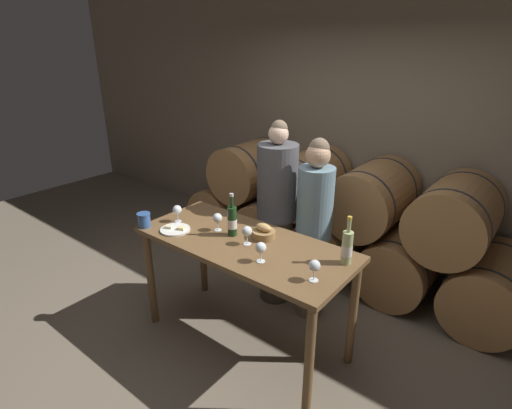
% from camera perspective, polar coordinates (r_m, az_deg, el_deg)
% --- Properties ---
extents(ground_plane, '(10.00, 10.00, 0.00)m').
position_cam_1_polar(ground_plane, '(3.53, -1.57, -18.68)').
color(ground_plane, '#726654').
extents(stone_wall_back, '(10.00, 0.12, 3.20)m').
position_cam_1_polar(stone_wall_back, '(4.51, 15.68, 12.33)').
color(stone_wall_back, gray).
rests_on(stone_wall_back, ground_plane).
extents(barrel_stack, '(3.66, 0.89, 1.25)m').
position_cam_1_polar(barrel_stack, '(4.30, 11.26, -1.92)').
color(barrel_stack, '#9E7042').
rests_on(barrel_stack, ground_plane).
extents(tasting_table, '(1.69, 0.74, 0.92)m').
position_cam_1_polar(tasting_table, '(3.07, -1.73, -7.30)').
color(tasting_table, brown).
rests_on(tasting_table, ground_plane).
extents(person_left, '(0.36, 0.36, 1.72)m').
position_cam_1_polar(person_left, '(3.60, 2.98, -1.46)').
color(person_left, '#4C4238').
rests_on(person_left, ground_plane).
extents(person_right, '(0.30, 0.30, 1.62)m').
position_cam_1_polar(person_right, '(3.42, 8.23, -3.49)').
color(person_right, '#756651').
rests_on(person_right, ground_plane).
extents(wine_bottle_red, '(0.07, 0.07, 0.34)m').
position_cam_1_polar(wine_bottle_red, '(3.05, -3.43, -2.35)').
color(wine_bottle_red, '#193819').
rests_on(wine_bottle_red, tasting_table).
extents(wine_bottle_white, '(0.07, 0.07, 0.34)m').
position_cam_1_polar(wine_bottle_white, '(2.73, 12.87, -5.99)').
color(wine_bottle_white, '#ADBC7F').
rests_on(wine_bottle_white, tasting_table).
extents(blue_crock, '(0.11, 0.11, 0.12)m').
position_cam_1_polar(blue_crock, '(3.33, -15.70, -2.06)').
color(blue_crock, '#335693').
rests_on(blue_crock, tasting_table).
extents(bread_basket, '(0.18, 0.18, 0.12)m').
position_cam_1_polar(bread_basket, '(3.04, 1.11, -4.01)').
color(bread_basket, olive).
rests_on(bread_basket, tasting_table).
extents(cheese_plate, '(0.24, 0.24, 0.04)m').
position_cam_1_polar(cheese_plate, '(3.23, -11.48, -3.50)').
color(cheese_plate, white).
rests_on(cheese_plate, tasting_table).
extents(wine_glass_far_left, '(0.08, 0.08, 0.14)m').
position_cam_1_polar(wine_glass_far_left, '(3.35, -11.20, -0.79)').
color(wine_glass_far_left, white).
rests_on(wine_glass_far_left, tasting_table).
extents(wine_glass_left, '(0.08, 0.08, 0.14)m').
position_cam_1_polar(wine_glass_left, '(3.15, -5.54, -1.98)').
color(wine_glass_left, white).
rests_on(wine_glass_left, tasting_table).
extents(wine_glass_center, '(0.08, 0.08, 0.14)m').
position_cam_1_polar(wine_glass_center, '(2.92, -1.30, -3.89)').
color(wine_glass_center, white).
rests_on(wine_glass_center, tasting_table).
extents(wine_glass_right, '(0.08, 0.08, 0.14)m').
position_cam_1_polar(wine_glass_right, '(2.69, 0.68, -6.25)').
color(wine_glass_right, white).
rests_on(wine_glass_right, tasting_table).
extents(wine_glass_far_right, '(0.08, 0.08, 0.14)m').
position_cam_1_polar(wine_glass_far_right, '(2.52, 8.35, -8.72)').
color(wine_glass_far_right, white).
rests_on(wine_glass_far_right, tasting_table).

